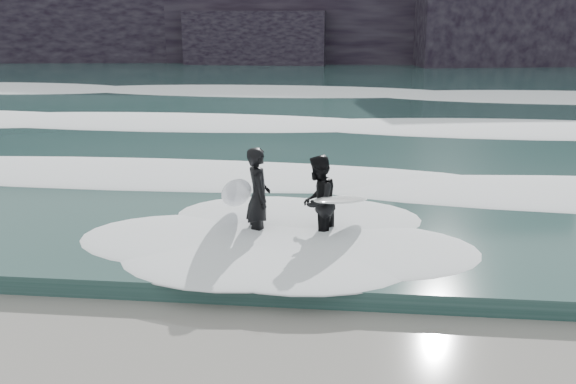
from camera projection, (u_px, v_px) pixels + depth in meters
The scene contains 6 objects.
sea at pixel (370, 87), 33.68m from camera, with size 90.00×52.00×0.30m, color #24423F.
foam_near at pixel (384, 178), 14.48m from camera, with size 60.00×3.20×0.20m, color white.
foam_mid at pixel (376, 124), 21.17m from camera, with size 60.00×4.00×0.24m, color white.
foam_far at pixel (371, 90), 29.77m from camera, with size 60.00×4.80×0.30m, color white.
surfer_left at pixel (254, 197), 11.23m from camera, with size 1.17×1.85×1.78m.
surfer_right at pixel (321, 202), 11.12m from camera, with size 1.47×2.02×1.66m.
Camera 1 is at (-0.67, -5.17, 4.04)m, focal length 40.00 mm.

